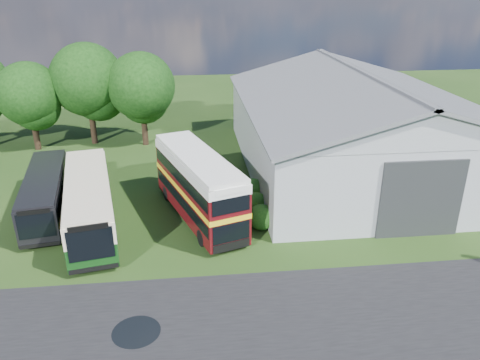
{
  "coord_description": "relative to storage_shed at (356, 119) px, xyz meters",
  "views": [
    {
      "loc": [
        1.31,
        -20.16,
        14.61
      ],
      "look_at": [
        4.45,
        8.0,
        2.55
      ],
      "focal_mm": 35.0,
      "sensor_mm": 36.0,
      "label": 1
    }
  ],
  "objects": [
    {
      "name": "asphalt_road",
      "position": [
        -12.0,
        -18.98,
        -4.17
      ],
      "size": [
        60.0,
        8.0,
        0.02
      ],
      "primitive_type": "cube",
      "color": "black",
      "rests_on": "ground"
    },
    {
      "name": "ground",
      "position": [
        -15.0,
        -15.98,
        -4.17
      ],
      "size": [
        120.0,
        120.0,
        0.0
      ],
      "primitive_type": "plane",
      "color": "#1B3611",
      "rests_on": "ground"
    },
    {
      "name": "bus_dark_single",
      "position": [
        -23.53,
        -6.35,
        -2.66
      ],
      "size": [
        4.0,
        10.5,
        2.83
      ],
      "rotation": [
        0.0,
        0.0,
        0.16
      ],
      "color": "black",
      "rests_on": "ground"
    },
    {
      "name": "puddle",
      "position": [
        -16.5,
        -18.98,
        -4.17
      ],
      "size": [
        2.2,
        2.2,
        0.01
      ],
      "primitive_type": "cylinder",
      "color": "black",
      "rests_on": "ground"
    },
    {
      "name": "tree_mid",
      "position": [
        -23.0,
        8.82,
        2.02
      ],
      "size": [
        6.8,
        6.8,
        9.6
      ],
      "color": "black",
      "rests_on": "ground"
    },
    {
      "name": "bus_maroon_double",
      "position": [
        -13.29,
        -8.05,
        -1.93
      ],
      "size": [
        5.89,
        10.73,
        4.49
      ],
      "rotation": [
        0.0,
        0.0,
        0.33
      ],
      "color": "black",
      "rests_on": "ground"
    },
    {
      "name": "shrub_front",
      "position": [
        -9.4,
        -9.98,
        -4.17
      ],
      "size": [
        1.7,
        1.7,
        1.7
      ],
      "primitive_type": "sphere",
      "color": "#194714",
      "rests_on": "ground"
    },
    {
      "name": "shrub_mid",
      "position": [
        -9.4,
        -7.98,
        -4.17
      ],
      "size": [
        1.6,
        1.6,
        1.6
      ],
      "primitive_type": "sphere",
      "color": "#194714",
      "rests_on": "ground"
    },
    {
      "name": "tree_left_b",
      "position": [
        -28.0,
        7.52,
        1.09
      ],
      "size": [
        5.78,
        5.78,
        8.16
      ],
      "color": "black",
      "rests_on": "ground"
    },
    {
      "name": "bus_green_single",
      "position": [
        -20.25,
        -8.55,
        -2.43
      ],
      "size": [
        4.98,
        12.12,
        3.26
      ],
      "rotation": [
        0.0,
        0.0,
        0.2
      ],
      "color": "black",
      "rests_on": "ground"
    },
    {
      "name": "storage_shed",
      "position": [
        0.0,
        0.0,
        0.0
      ],
      "size": [
        18.8,
        24.8,
        8.15
      ],
      "color": "gray",
      "rests_on": "ground"
    },
    {
      "name": "shrub_back",
      "position": [
        -9.4,
        -5.98,
        -4.17
      ],
      "size": [
        1.8,
        1.8,
        1.8
      ],
      "primitive_type": "sphere",
      "color": "#194714",
      "rests_on": "ground"
    },
    {
      "name": "tree_right_a",
      "position": [
        -18.0,
        7.82,
        1.52
      ],
      "size": [
        6.26,
        6.26,
        8.83
      ],
      "color": "black",
      "rests_on": "ground"
    }
  ]
}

